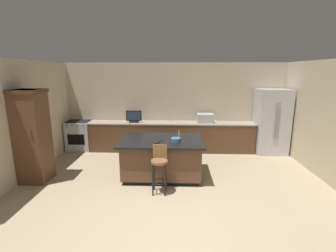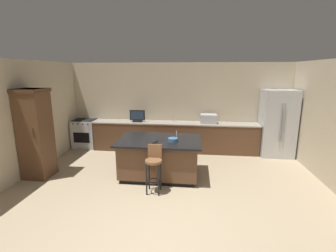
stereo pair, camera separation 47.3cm
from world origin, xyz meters
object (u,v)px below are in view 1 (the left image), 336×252
at_px(bar_stool_center, 159,165).
at_px(tv_remote, 158,142).
at_px(microwave, 205,118).
at_px(kitchen_island, 162,158).
at_px(refrigerator, 271,122).
at_px(cabinet_tower, 32,135).
at_px(range_oven, 80,135).
at_px(tv_monitor, 134,117).
at_px(cell_phone, 174,141).
at_px(fruit_bowl, 176,140).

distance_m(bar_stool_center, tv_remote, 0.63).
bearing_deg(microwave, kitchen_island, -122.03).
xyz_separation_m(refrigerator, cabinet_tower, (-6.02, -2.19, 0.11)).
bearing_deg(tv_remote, range_oven, 166.42).
distance_m(range_oven, microwave, 3.97).
xyz_separation_m(kitchen_island, cabinet_tower, (-2.84, -0.33, 0.62)).
bearing_deg(tv_monitor, refrigerator, -0.29).
xyz_separation_m(microwave, bar_stool_center, (-1.21, -2.72, -0.45)).
distance_m(kitchen_island, cabinet_tower, 2.93).
xyz_separation_m(cabinet_tower, cell_phone, (3.14, 0.20, -0.17)).
distance_m(microwave, tv_monitor, 2.18).
bearing_deg(bar_stool_center, kitchen_island, 91.63).
distance_m(tv_monitor, cell_phone, 2.38).
bearing_deg(cell_phone, tv_remote, 170.94).
distance_m(refrigerator, bar_stool_center, 4.16).
height_order(cabinet_tower, microwave, cabinet_tower).
distance_m(tv_monitor, fruit_bowl, 2.40).
distance_m(range_oven, cell_phone, 3.68).
height_order(tv_monitor, bar_stool_center, tv_monitor).
bearing_deg(bar_stool_center, refrigerator, 41.41).
bearing_deg(tv_remote, fruit_bowl, 41.97).
xyz_separation_m(range_oven, cell_phone, (3.02, -2.06, 0.44)).
relative_size(tv_monitor, tv_remote, 2.76).
bearing_deg(kitchen_island, microwave, 57.97).
bearing_deg(cell_phone, kitchen_island, 128.44).
relative_size(cell_phone, tv_remote, 0.88).
height_order(range_oven, cabinet_tower, cabinet_tower).
distance_m(microwave, tv_remote, 2.53).
bearing_deg(microwave, fruit_bowl, -113.08).
bearing_deg(kitchen_island, tv_remote, -105.62).
height_order(fruit_bowl, cell_phone, fruit_bowl).
xyz_separation_m(kitchen_island, range_oven, (-2.72, 1.93, 0.00)).
bearing_deg(range_oven, microwave, 0.02).
bearing_deg(tv_monitor, cell_phone, -57.69).
bearing_deg(refrigerator, tv_remote, -147.01).
bearing_deg(fruit_bowl, range_oven, 145.88).
relative_size(kitchen_island, cell_phone, 12.77).
bearing_deg(cabinet_tower, refrigerator, 19.97).
bearing_deg(cell_phone, tv_monitor, 94.50).
xyz_separation_m(range_oven, cabinet_tower, (-0.12, -2.26, 0.62)).
bearing_deg(refrigerator, kitchen_island, -149.72).
xyz_separation_m(refrigerator, microwave, (-1.97, 0.07, 0.08)).
relative_size(refrigerator, range_oven, 2.08).
relative_size(range_oven, fruit_bowl, 4.18).
height_order(kitchen_island, fruit_bowl, fruit_bowl).
distance_m(refrigerator, cell_phone, 3.50).
height_order(tv_monitor, cell_phone, tv_monitor).
relative_size(range_oven, tv_remote, 5.47).
xyz_separation_m(microwave, cell_phone, (-0.91, -2.06, -0.14)).
xyz_separation_m(kitchen_island, tv_monitor, (-0.97, 1.88, 0.62)).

